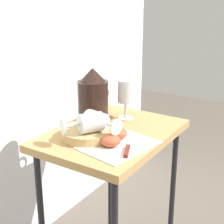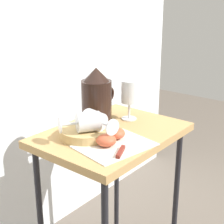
{
  "view_description": "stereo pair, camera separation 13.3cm",
  "coord_description": "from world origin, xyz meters",
  "px_view_note": "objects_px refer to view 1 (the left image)",
  "views": [
    {
      "loc": [
        -1.06,
        -0.68,
        1.24
      ],
      "look_at": [
        0.0,
        0.0,
        0.81
      ],
      "focal_mm": 55.69,
      "sensor_mm": 36.0,
      "label": 1
    },
    {
      "loc": [
        -0.98,
        -0.79,
        1.24
      ],
      "look_at": [
        0.0,
        0.0,
        0.81
      ],
      "focal_mm": 55.69,
      "sensor_mm": 36.0,
      "label": 2
    }
  ],
  "objects_px": {
    "wine_glass_upright": "(126,94)",
    "wine_glass_tipped_near": "(89,123)",
    "table": "(112,150)",
    "wine_glass_tipped_far": "(97,121)",
    "apple_half_right": "(118,133)",
    "knife": "(128,147)",
    "apple_half_left": "(110,140)",
    "basket_tray": "(88,133)",
    "pitcher": "(93,99)"
  },
  "relations": [
    {
      "from": "wine_glass_tipped_far",
      "to": "apple_half_right",
      "type": "height_order",
      "value": "wine_glass_tipped_far"
    },
    {
      "from": "basket_tray",
      "to": "apple_half_left",
      "type": "height_order",
      "value": "apple_half_left"
    },
    {
      "from": "basket_tray",
      "to": "wine_glass_upright",
      "type": "bearing_deg",
      "value": -2.38
    },
    {
      "from": "table",
      "to": "wine_glass_tipped_far",
      "type": "xyz_separation_m",
      "value": [
        -0.09,
        0.01,
        0.15
      ]
    },
    {
      "from": "table",
      "to": "wine_glass_tipped_far",
      "type": "distance_m",
      "value": 0.17
    },
    {
      "from": "knife",
      "to": "table",
      "type": "bearing_deg",
      "value": 51.09
    },
    {
      "from": "wine_glass_tipped_near",
      "to": "apple_half_right",
      "type": "height_order",
      "value": "wine_glass_tipped_near"
    },
    {
      "from": "wine_glass_tipped_far",
      "to": "apple_half_right",
      "type": "bearing_deg",
      "value": -62.64
    },
    {
      "from": "table",
      "to": "apple_half_left",
      "type": "xyz_separation_m",
      "value": [
        -0.12,
        -0.07,
        0.11
      ]
    },
    {
      "from": "knife",
      "to": "wine_glass_tipped_far",
      "type": "bearing_deg",
      "value": 80.65
    },
    {
      "from": "wine_glass_upright",
      "to": "basket_tray",
      "type": "bearing_deg",
      "value": 177.62
    },
    {
      "from": "table",
      "to": "knife",
      "type": "distance_m",
      "value": 0.2
    },
    {
      "from": "wine_glass_upright",
      "to": "apple_half_left",
      "type": "distance_m",
      "value": 0.31
    },
    {
      "from": "wine_glass_upright",
      "to": "apple_half_right",
      "type": "height_order",
      "value": "wine_glass_upright"
    },
    {
      "from": "wine_glass_upright",
      "to": "wine_glass_tipped_near",
      "type": "xyz_separation_m",
      "value": [
        -0.28,
        -0.01,
        -0.04
      ]
    },
    {
      "from": "apple_half_left",
      "to": "apple_half_right",
      "type": "relative_size",
      "value": 1.0
    },
    {
      "from": "wine_glass_tipped_near",
      "to": "wine_glass_tipped_far",
      "type": "bearing_deg",
      "value": -10.36
    },
    {
      "from": "apple_half_right",
      "to": "knife",
      "type": "relative_size",
      "value": 0.35
    },
    {
      "from": "wine_glass_tipped_far",
      "to": "wine_glass_tipped_near",
      "type": "bearing_deg",
      "value": 169.64
    },
    {
      "from": "basket_tray",
      "to": "pitcher",
      "type": "height_order",
      "value": "pitcher"
    },
    {
      "from": "basket_tray",
      "to": "wine_glass_tipped_near",
      "type": "distance_m",
      "value": 0.06
    },
    {
      "from": "pitcher",
      "to": "wine_glass_tipped_near",
      "type": "bearing_deg",
      "value": -147.7
    },
    {
      "from": "basket_tray",
      "to": "wine_glass_tipped_near",
      "type": "xyz_separation_m",
      "value": [
        -0.02,
        -0.03,
        0.05
      ]
    },
    {
      "from": "apple_half_left",
      "to": "knife",
      "type": "height_order",
      "value": "apple_half_left"
    },
    {
      "from": "knife",
      "to": "wine_glass_tipped_near",
      "type": "bearing_deg",
      "value": 94.84
    },
    {
      "from": "table",
      "to": "wine_glass_tipped_near",
      "type": "relative_size",
      "value": 4.57
    },
    {
      "from": "wine_glass_tipped_near",
      "to": "apple_half_right",
      "type": "distance_m",
      "value": 0.11
    },
    {
      "from": "apple_half_left",
      "to": "table",
      "type": "bearing_deg",
      "value": 30.62
    },
    {
      "from": "table",
      "to": "apple_half_right",
      "type": "xyz_separation_m",
      "value": [
        -0.05,
        -0.06,
        0.11
      ]
    },
    {
      "from": "wine_glass_tipped_near",
      "to": "wine_glass_tipped_far",
      "type": "height_order",
      "value": "wine_glass_tipped_near"
    },
    {
      "from": "table",
      "to": "apple_half_left",
      "type": "distance_m",
      "value": 0.18
    },
    {
      "from": "knife",
      "to": "apple_half_left",
      "type": "bearing_deg",
      "value": 100.93
    },
    {
      "from": "knife",
      "to": "apple_half_right",
      "type": "bearing_deg",
      "value": 53.43
    },
    {
      "from": "basket_tray",
      "to": "wine_glass_tipped_near",
      "type": "bearing_deg",
      "value": -132.54
    },
    {
      "from": "wine_glass_tipped_near",
      "to": "apple_half_left",
      "type": "bearing_deg",
      "value": -89.61
    },
    {
      "from": "wine_glass_tipped_near",
      "to": "knife",
      "type": "distance_m",
      "value": 0.17
    },
    {
      "from": "table",
      "to": "apple_half_right",
      "type": "distance_m",
      "value": 0.13
    },
    {
      "from": "apple_half_right",
      "to": "wine_glass_tipped_near",
      "type": "bearing_deg",
      "value": 134.18
    },
    {
      "from": "apple_half_right",
      "to": "wine_glass_tipped_far",
      "type": "bearing_deg",
      "value": 117.36
    },
    {
      "from": "table",
      "to": "wine_glass_upright",
      "type": "distance_m",
      "value": 0.25
    },
    {
      "from": "wine_glass_tipped_far",
      "to": "apple_half_right",
      "type": "relative_size",
      "value": 2.1
    },
    {
      "from": "wine_glass_upright",
      "to": "knife",
      "type": "xyz_separation_m",
      "value": [
        -0.27,
        -0.17,
        -0.1
      ]
    },
    {
      "from": "wine_glass_upright",
      "to": "wine_glass_tipped_far",
      "type": "xyz_separation_m",
      "value": [
        -0.24,
        -0.02,
        -0.04
      ]
    },
    {
      "from": "table",
      "to": "pitcher",
      "type": "relative_size",
      "value": 3.26
    },
    {
      "from": "wine_glass_upright",
      "to": "apple_half_right",
      "type": "distance_m",
      "value": 0.24
    },
    {
      "from": "pitcher",
      "to": "knife",
      "type": "height_order",
      "value": "pitcher"
    },
    {
      "from": "table",
      "to": "apple_half_right",
      "type": "relative_size",
      "value": 10.12
    },
    {
      "from": "basket_tray",
      "to": "wine_glass_tipped_near",
      "type": "relative_size",
      "value": 1.25
    },
    {
      "from": "wine_glass_tipped_near",
      "to": "apple_half_left",
      "type": "relative_size",
      "value": 2.21
    },
    {
      "from": "apple_half_right",
      "to": "table",
      "type": "bearing_deg",
      "value": 48.08
    }
  ]
}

